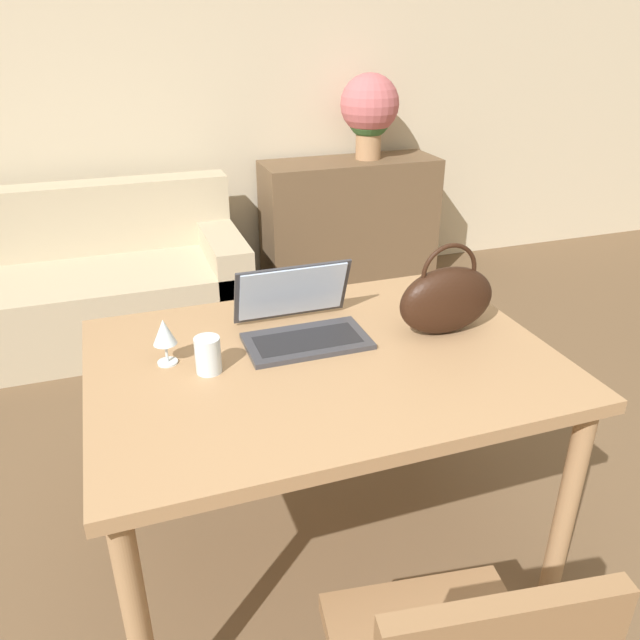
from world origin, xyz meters
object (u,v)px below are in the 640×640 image
Objects in this scene: wine_glass at (164,334)px; handbag at (447,299)px; laptop at (300,317)px; drinking_glass at (208,355)px; flower_vase at (369,110)px; couch at (82,290)px.

wine_glass is 0.85m from handbag.
drinking_glass is (-0.31, -0.14, -0.00)m from laptop.
flower_vase is at bearing 57.35° from drinking_glass.
drinking_glass reaches higher than couch.
flower_vase is (1.53, 2.14, 0.27)m from wine_glass.
wine_glass is (0.31, -1.86, 0.58)m from couch.
wine_glass is at bearing -80.59° from couch.
flower_vase reaches higher than couch.
drinking_glass is at bearing -156.31° from laptop.
handbag is at bearing 0.05° from drinking_glass.
laptop is 0.71× the size of flower_vase.
flower_vase reaches higher than drinking_glass.
flower_vase is at bearing 61.90° from laptop.
laptop is 0.34m from drinking_glass.
drinking_glass is at bearing -39.07° from wine_glass.
couch is 2.05m from flower_vase.
laptop is at bearing -118.10° from flower_vase.
handbag reaches higher than drinking_glass.
flower_vase is (1.42, 2.22, 0.31)m from drinking_glass.
handbag is at bearing -59.33° from couch.
wine_glass is at bearing 174.29° from handbag.
handbag reaches higher than wine_glass.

